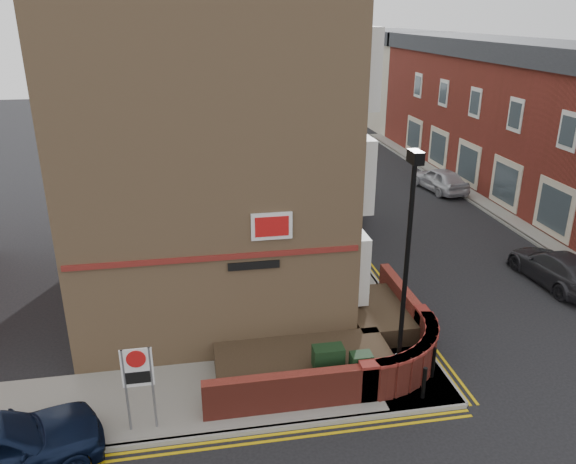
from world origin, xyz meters
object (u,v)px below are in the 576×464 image
Objects in this scene: zone_sign at (138,374)px; silver_car_near at (347,212)px; lamppost at (406,272)px; utility_cabinet_large at (328,367)px.

zone_sign reaches higher than silver_car_near.
lamppost is 3.24m from utility_cabinet_large.
silver_car_near is (3.90, 11.95, -0.05)m from utility_cabinet_large.
lamppost is 5.25× the size of utility_cabinet_large.
utility_cabinet_large is at bearing 9.69° from zone_sign.
lamppost is 12.50m from silver_car_near.
silver_car_near is at bearing 80.57° from lamppost.
utility_cabinet_large is 4.86m from zone_sign.
lamppost is at bearing -80.14° from silver_car_near.
lamppost is at bearing 6.07° from zone_sign.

